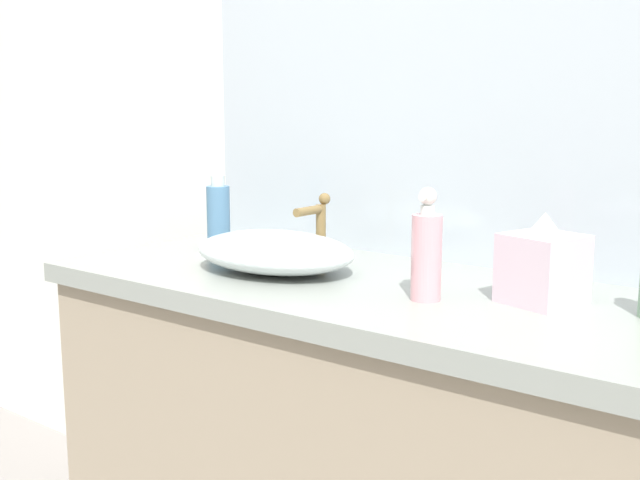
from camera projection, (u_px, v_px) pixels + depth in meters
name	position (u px, v px, depth m)	size (l,w,h in m)	color
bathroom_wall_rear	(443.00, 78.00, 1.82)	(6.00, 0.06, 2.60)	silver
vanity_counter	(368.00, 477.00, 1.69)	(1.44, 0.59, 0.87)	gray
sink_basin	(275.00, 252.00, 1.72)	(0.39, 0.28, 0.09)	silver
faucet	(318.00, 221.00, 1.83)	(0.03, 0.12, 0.16)	brown
soap_dispenser	(426.00, 252.00, 1.45)	(0.06, 0.06, 0.21)	#DD9DA8
lotion_bottle	(218.00, 216.00, 1.97)	(0.06, 0.06, 0.19)	teal
tissue_box	(543.00, 265.00, 1.43)	(0.16, 0.16, 0.17)	silver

